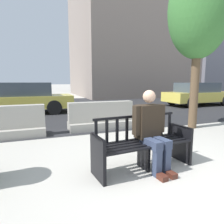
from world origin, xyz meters
TOP-DOWN VIEW (x-y plane):
  - ground_plane at (0.00, 0.00)m, footprint 200.00×200.00m
  - street_asphalt at (0.00, 8.70)m, footprint 120.00×12.00m
  - street_bench at (-0.24, 0.28)m, footprint 1.73×0.68m
  - seated_person at (-0.11, 0.23)m, footprint 0.59×0.75m
  - jersey_barrier_centre at (-0.03, 3.25)m, footprint 2.01×0.71m
  - jersey_barrier_left at (-2.68, 3.13)m, footprint 2.01×0.71m
  - street_tree at (2.71, 2.36)m, footprint 1.79×1.79m
  - car_taxi_near at (-2.52, 7.29)m, footprint 4.55×1.86m
  - car_sedan_mid at (7.29, 6.96)m, footprint 4.27×1.92m

SIDE VIEW (x-z plane):
  - ground_plane at x=0.00m, z-range 0.00..0.00m
  - street_asphalt at x=0.00m, z-range 0.00..0.01m
  - jersey_barrier_centre at x=-0.03m, z-range -0.08..0.76m
  - jersey_barrier_left at x=-2.68m, z-range -0.08..0.76m
  - street_bench at x=-0.24m, z-range -0.04..0.84m
  - seated_person at x=-0.11m, z-range 0.03..1.35m
  - car_sedan_mid at x=7.29m, z-range 0.01..1.39m
  - car_taxi_near at x=-2.52m, z-range 0.00..1.40m
  - street_tree at x=2.71m, z-range 1.01..5.94m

